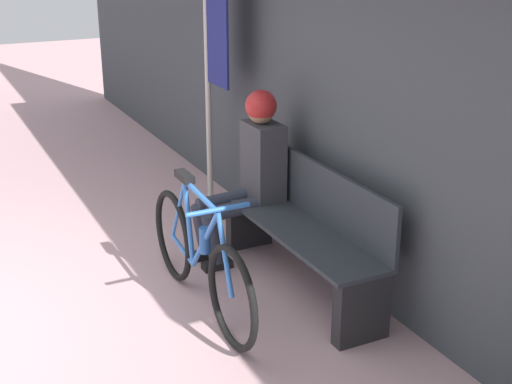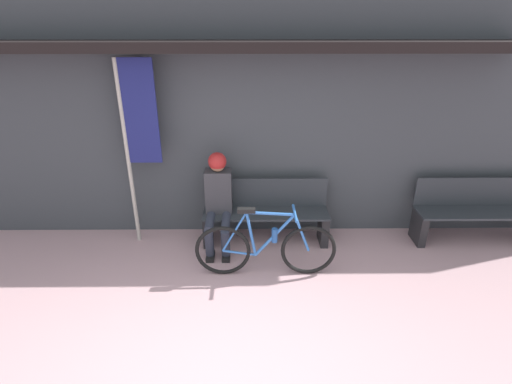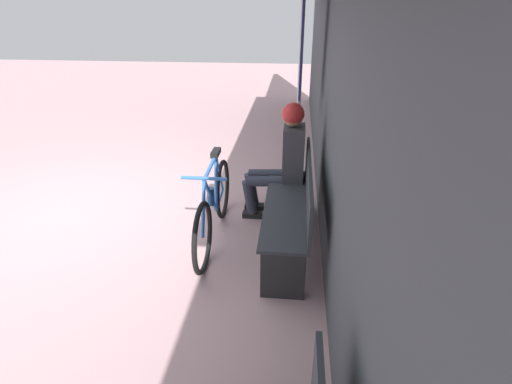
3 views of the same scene
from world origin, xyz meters
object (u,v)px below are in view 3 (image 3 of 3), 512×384
banner_pole (301,61)px  park_bench_near (292,209)px  person_seated (284,154)px  bicycle (214,207)px

banner_pole → park_bench_near: bearing=-0.8°
park_bench_near → person_seated: size_ratio=1.29×
park_bench_near → bicycle: 0.77m
person_seated → banner_pole: bearing=172.0°
park_bench_near → banner_pole: banner_pole is taller
person_seated → bicycle: bearing=-48.1°
bicycle → person_seated: (-0.59, 0.66, 0.36)m
bicycle → person_seated: 0.95m
bicycle → person_seated: bearing=131.9°
park_bench_near → person_seated: (-0.61, -0.11, 0.32)m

